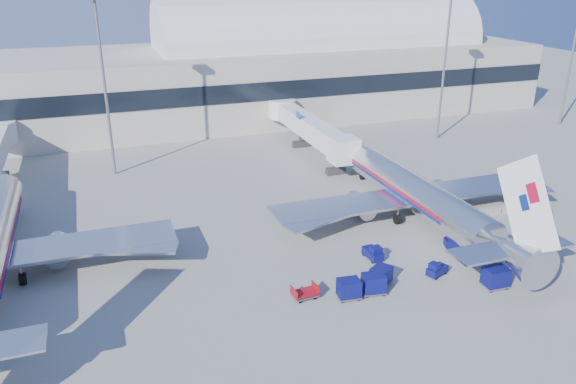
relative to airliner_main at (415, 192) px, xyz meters
name	(u,v)px	position (x,y,z in m)	size (l,w,h in m)	color
ground	(349,249)	(-10.00, -4.51, -2.93)	(260.00, 260.00, 0.00)	gray
terminal	(139,80)	(-23.60, 51.46, 4.60)	(170.00, 28.15, 21.00)	#B2AA9E
airliner_main	(415,192)	(0.00, 0.00, 0.00)	(32.00, 37.26, 12.07)	silver
jetbridge_near	(306,125)	(-2.40, 26.30, 1.00)	(4.40, 27.50, 6.25)	silver
mast_west	(102,61)	(-30.00, 25.49, 11.87)	(2.00, 1.20, 22.60)	slate
mast_east	(447,44)	(20.00, 25.49, 11.87)	(2.00, 1.20, 22.60)	slate
mast_far_east	(575,38)	(45.00, 25.49, 11.87)	(2.00, 1.20, 22.60)	slate
barrier_near	(488,212)	(8.00, -2.51, -2.48)	(3.00, 0.55, 0.90)	#9E9E96
barrier_mid	(513,208)	(11.30, -2.51, -2.48)	(3.00, 0.55, 0.90)	#9E9E96
barrier_far	(536,204)	(14.60, -2.51, -2.48)	(3.00, 0.55, 0.90)	#9E9E96
tug_lead	(437,269)	(-4.84, -11.74, -2.32)	(2.28, 1.71, 1.33)	#0A0C4E
tug_right	(455,241)	(-0.06, -7.69, -2.28)	(2.41, 1.79, 1.41)	#0A0C4E
tug_left	(373,253)	(-8.72, -7.14, -2.26)	(1.27, 2.32, 1.47)	#0A0C4E
cart_train_a	(381,276)	(-10.28, -11.47, -2.03)	(2.39, 2.25, 1.68)	#0A0C4E
cart_train_b	(374,283)	(-11.51, -12.47, -2.00)	(2.18, 1.80, 1.73)	#0A0C4E
cart_train_c	(349,289)	(-13.79, -12.46, -2.02)	(2.06, 1.66, 1.69)	#0A0C4E
cart_solo_near	(496,277)	(-1.26, -15.14, -1.94)	(2.16, 1.68, 1.85)	#0A0C4E
cart_solo_far	(539,243)	(7.18, -11.03, -2.15)	(1.69, 1.31, 1.46)	#0A0C4E
cart_open_red	(305,294)	(-17.20, -11.23, -2.53)	(2.18, 1.62, 0.56)	slate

